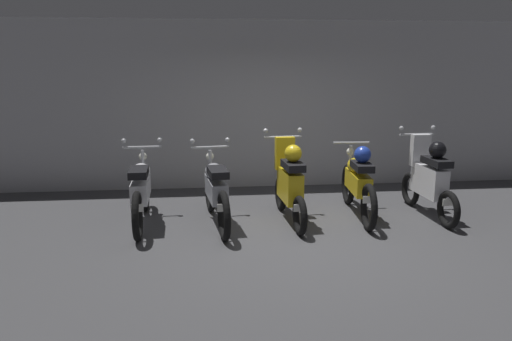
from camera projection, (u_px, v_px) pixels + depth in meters
ground_plane at (299, 239)px, 6.38m from camera, size 80.00×80.00×0.00m
back_wall at (270, 105)px, 8.94m from camera, size 16.00×0.30×2.96m
motorbike_slot_0 at (141, 190)px, 6.89m from camera, size 0.59×1.95×1.15m
motorbike_slot_1 at (216, 190)px, 6.90m from camera, size 0.59×1.95×1.15m
motorbike_slot_2 at (289, 183)px, 7.01m from camera, size 0.59×1.68×1.29m
motorbike_slot_3 at (358, 181)px, 7.25m from camera, size 0.56×1.95×1.08m
motorbike_slot_4 at (429, 178)px, 7.27m from camera, size 0.59×1.68×1.29m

